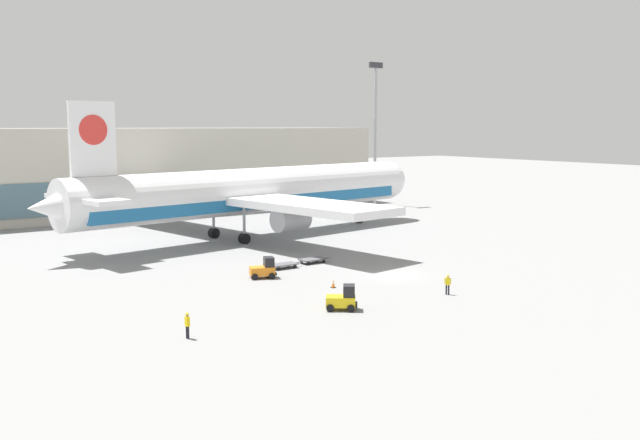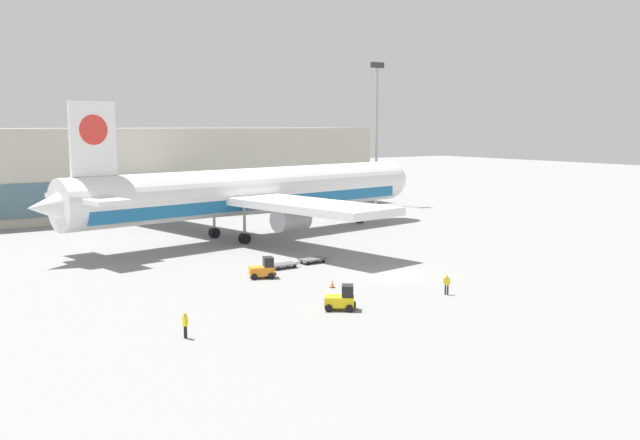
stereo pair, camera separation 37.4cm
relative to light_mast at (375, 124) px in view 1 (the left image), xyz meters
The scene contains 11 objects.
ground_plane 63.75m from the light_mast, 127.29° to the right, with size 400.00×400.00×0.00m, color gray.
terminal_building 45.43m from the light_mast, 161.80° to the left, with size 90.00×18.20×14.00m.
light_mast is the anchor object (origin of this frame).
airplane_main 44.16m from the light_mast, 150.79° to the right, with size 57.76×48.66×17.00m.
baggage_tug_foreground 76.78m from the light_mast, 130.84° to the right, with size 2.80×2.64×2.00m.
baggage_tug_mid 66.52m from the light_mast, 138.24° to the right, with size 2.77×2.31×2.00m.
baggage_dolly_lead 61.87m from the light_mast, 137.77° to the right, with size 3.71×1.54×0.48m.
baggage_dolly_second 58.62m from the light_mast, 135.52° to the right, with size 3.71×1.54×0.48m.
ground_crew_near 71.29m from the light_mast, 123.83° to the right, with size 0.43×0.43×1.76m.
ground_crew_far 85.98m from the light_mast, 137.56° to the right, with size 0.25×0.57×1.84m.
traffic_cone_near 69.41m from the light_mast, 132.07° to the right, with size 0.40×0.40×0.74m.
Camera 1 is at (-44.35, -51.77, 14.40)m, focal length 40.00 mm.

